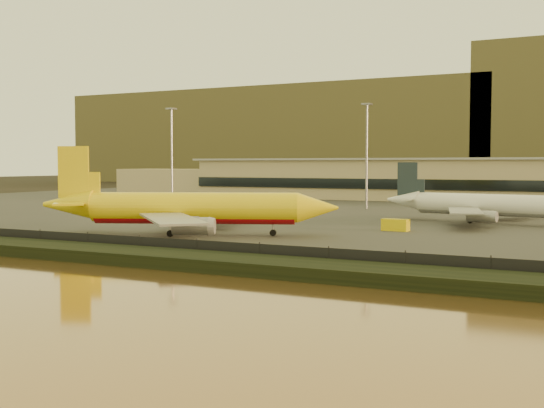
{
  "coord_description": "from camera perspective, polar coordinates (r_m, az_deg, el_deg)",
  "views": [
    {
      "loc": [
        44.1,
        -77.32,
        10.93
      ],
      "look_at": [
        -1.17,
        12.0,
        5.09
      ],
      "focal_mm": 45.0,
      "sensor_mm": 36.0,
      "label": 1
    }
  ],
  "objects": [
    {
      "name": "apron_light_masts",
      "position": [
        155.14,
        16.12,
        4.97
      ],
      "size": [
        152.2,
        12.2,
        25.4
      ],
      "color": "slate",
      "rests_on": "tarmac"
    },
    {
      "name": "gse_vehicle_yellow",
      "position": [
        111.76,
        10.29,
        -1.73
      ],
      "size": [
        4.38,
        2.18,
        1.92
      ],
      "primitive_type": "cube",
      "rotation": [
        0.0,
        0.0,
        -0.06
      ],
      "color": "yellow",
      "rests_on": "tarmac"
    },
    {
      "name": "perimeter_fence",
      "position": [
        78.58,
        -7.52,
        -3.73
      ],
      "size": [
        300.0,
        0.05,
        2.2
      ],
      "primitive_type": "cube",
      "color": "black",
      "rests_on": "tarmac"
    },
    {
      "name": "white_narrowbody_jet",
      "position": [
        129.46,
        17.39,
        -0.09
      ],
      "size": [
        38.68,
        37.36,
        11.12
      ],
      "rotation": [
        0.0,
        0.0,
        -0.15
      ],
      "color": "silver",
      "rests_on": "tarmac"
    },
    {
      "name": "tarmac",
      "position": [
        178.2,
        12.5,
        -0.22
      ],
      "size": [
        320.0,
        220.0,
        0.2
      ],
      "primitive_type": "cube",
      "color": "#2D2D2D",
      "rests_on": "ground"
    },
    {
      "name": "gse_vehicle_white",
      "position": [
        132.92,
        -3.25,
        -0.88
      ],
      "size": [
        4.63,
        3.38,
        1.9
      ],
      "primitive_type": "cube",
      "rotation": [
        0.0,
        0.0,
        -0.39
      ],
      "color": "silver",
      "rests_on": "tarmac"
    },
    {
      "name": "terminal_building",
      "position": [
        211.22,
        10.77,
        2.01
      ],
      "size": [
        202.0,
        25.0,
        12.6
      ],
      "color": "tan",
      "rests_on": "tarmac"
    },
    {
      "name": "dhl_cargo_jet",
      "position": [
        103.38,
        -6.96,
        -0.4
      ],
      "size": [
        43.2,
        40.89,
        13.49
      ],
      "rotation": [
        0.0,
        0.0,
        0.4
      ],
      "color": "yellow",
      "rests_on": "tarmac"
    },
    {
      "name": "ground",
      "position": [
        89.68,
        -2.81,
        -3.66
      ],
      "size": [
        900.0,
        900.0,
        0.0
      ],
      "primitive_type": "plane",
      "color": "black",
      "rests_on": "ground"
    },
    {
      "name": "embankment",
      "position": [
        75.42,
        -9.24,
        -4.5
      ],
      "size": [
        320.0,
        7.0,
        1.4
      ],
      "primitive_type": "cube",
      "color": "black",
      "rests_on": "ground"
    },
    {
      "name": "distant_hills",
      "position": [
        422.82,
        18.13,
        5.95
      ],
      "size": [
        470.0,
        160.0,
        70.0
      ],
      "color": "brown",
      "rests_on": "ground"
    }
  ]
}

